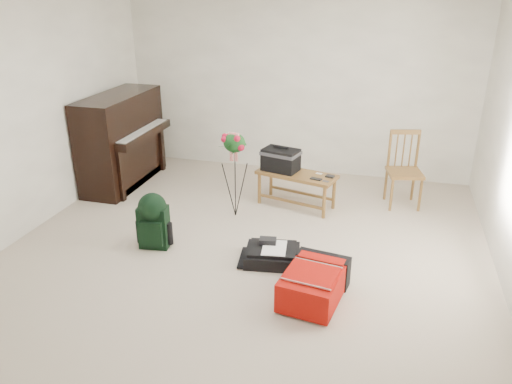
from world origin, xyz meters
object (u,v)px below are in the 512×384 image
(bench, at_px, (285,165))
(black_duffel, at_px, (272,254))
(red_suitcase, at_px, (315,281))
(green_backpack, at_px, (153,218))
(dining_chair, at_px, (405,170))
(flower_stand, at_px, (235,175))
(piano, at_px, (123,142))

(bench, bearing_deg, black_duffel, -68.07)
(red_suitcase, distance_m, black_duffel, 0.71)
(black_duffel, xyz_separation_m, green_backpack, (-1.29, -0.03, 0.26))
(bench, xyz_separation_m, black_duffel, (0.19, -1.41, -0.45))
(red_suitcase, bearing_deg, black_duffel, 145.11)
(dining_chair, distance_m, black_duffel, 2.25)
(red_suitcase, xyz_separation_m, flower_stand, (-1.19, 1.42, 0.36))
(piano, distance_m, bench, 2.33)
(black_duffel, relative_size, flower_stand, 0.55)
(piano, xyz_separation_m, red_suitcase, (3.02, -2.06, -0.44))
(bench, height_order, flower_stand, flower_stand)
(flower_stand, bearing_deg, green_backpack, -108.52)
(piano, distance_m, flower_stand, 1.93)
(piano, height_order, flower_stand, piano)
(piano, relative_size, bench, 1.43)
(piano, height_order, green_backpack, piano)
(piano, height_order, red_suitcase, piano)
(red_suitcase, bearing_deg, piano, 154.41)
(black_duffel, bearing_deg, dining_chair, 47.22)
(green_backpack, bearing_deg, flower_stand, 50.86)
(piano, bearing_deg, bench, -4.15)
(piano, relative_size, flower_stand, 1.40)
(bench, bearing_deg, piano, -169.75)
(dining_chair, distance_m, green_backpack, 3.15)
(piano, xyz_separation_m, green_backpack, (1.22, -1.60, -0.26))
(black_duffel, height_order, green_backpack, green_backpack)
(red_suitcase, distance_m, green_backpack, 1.86)
(bench, bearing_deg, red_suitcase, -55.44)
(piano, height_order, black_duffel, piano)
(red_suitcase, xyz_separation_m, green_backpack, (-1.80, 0.46, 0.18))
(piano, height_order, bench, piano)
(dining_chair, height_order, black_duffel, dining_chair)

